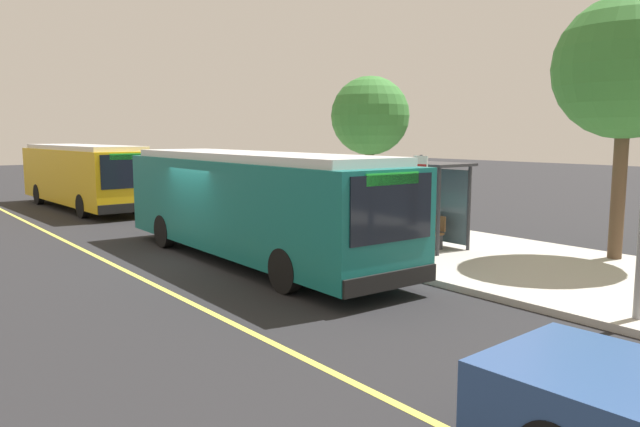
% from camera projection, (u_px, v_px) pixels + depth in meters
% --- Properties ---
extents(ground_plane, '(120.00, 120.00, 0.00)m').
position_uv_depth(ground_plane, '(199.00, 258.00, 16.82)').
color(ground_plane, '#232326').
extents(sidewalk_curb, '(44.00, 6.40, 0.15)m').
position_uv_depth(sidewalk_curb, '(359.00, 234.00, 20.46)').
color(sidewalk_curb, '#B7B2A8').
rests_on(sidewalk_curb, ground_plane).
extents(lane_stripe_center, '(36.00, 0.14, 0.01)m').
position_uv_depth(lane_stripe_center, '(121.00, 269.00, 15.47)').
color(lane_stripe_center, '#E0D64C').
rests_on(lane_stripe_center, ground_plane).
extents(transit_bus_main, '(11.09, 2.79, 2.95)m').
position_uv_depth(transit_bus_main, '(252.00, 202.00, 16.27)').
color(transit_bus_main, '#146B66').
rests_on(transit_bus_main, ground_plane).
extents(transit_bus_second, '(10.72, 2.91, 2.95)m').
position_uv_depth(transit_bus_second, '(83.00, 174.00, 27.86)').
color(transit_bus_second, gold).
rests_on(transit_bus_second, ground_plane).
extents(bus_shelter, '(2.90, 1.60, 2.48)m').
position_uv_depth(bus_shelter, '(419.00, 186.00, 17.86)').
color(bus_shelter, '#333338').
rests_on(bus_shelter, sidewalk_curb).
extents(waiting_bench, '(1.60, 0.48, 0.95)m').
position_uv_depth(waiting_bench, '(420.00, 230.00, 17.76)').
color(waiting_bench, brown).
rests_on(waiting_bench, sidewalk_curb).
extents(route_sign_post, '(0.44, 0.08, 2.80)m').
position_uv_depth(route_sign_post, '(420.00, 196.00, 14.48)').
color(route_sign_post, '#333338').
rests_on(route_sign_post, sidewalk_curb).
extents(pedestrian_commuter, '(0.24, 0.40, 1.69)m').
position_uv_depth(pedestrian_commuter, '(341.00, 209.00, 18.74)').
color(pedestrian_commuter, '#282D47').
rests_on(pedestrian_commuter, sidewalk_curb).
extents(street_tree_near_shelter, '(2.93, 2.93, 5.45)m').
position_uv_depth(street_tree_near_shelter, '(370.00, 117.00, 22.44)').
color(street_tree_near_shelter, brown).
rests_on(street_tree_near_shelter, sidewalk_curb).
extents(street_tree_upstreet, '(3.68, 3.68, 6.84)m').
position_uv_depth(street_tree_upstreet, '(627.00, 68.00, 15.41)').
color(street_tree_upstreet, brown).
rests_on(street_tree_upstreet, sidewalk_curb).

